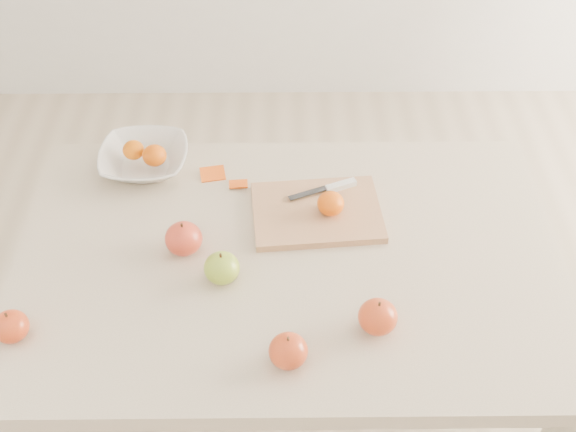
{
  "coord_description": "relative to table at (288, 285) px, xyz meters",
  "views": [
    {
      "loc": [
        -0.01,
        -1.08,
        1.9
      ],
      "look_at": [
        0.0,
        0.05,
        0.82
      ],
      "focal_mm": 45.0,
      "sensor_mm": 36.0,
      "label": 1
    }
  ],
  "objects": [
    {
      "name": "apple_red_c",
      "position": [
        -0.0,
        -0.28,
        0.13
      ],
      "size": [
        0.07,
        0.07,
        0.07
      ],
      "primitive_type": "ellipsoid",
      "color": "#8A0802",
      "rests_on": "table"
    },
    {
      "name": "ground",
      "position": [
        0.0,
        0.0,
        -0.65
      ],
      "size": [
        3.5,
        3.5,
        0.0
      ],
      "primitive_type": "plane",
      "color": "#C6B293",
      "rests_on": "ground"
    },
    {
      "name": "orange_peel_b",
      "position": [
        -0.12,
        0.23,
        0.1
      ],
      "size": [
        0.05,
        0.04,
        0.01
      ],
      "primitive_type": "cube",
      "rotation": [
        -0.14,
        0.0,
        0.07
      ],
      "color": "#D44E0F",
      "rests_on": "table"
    },
    {
      "name": "bowl_tangerine_far",
      "position": [
        -0.32,
        0.29,
        0.15
      ],
      "size": [
        0.06,
        0.06,
        0.05
      ],
      "primitive_type": "ellipsoid",
      "color": "#CA4E07",
      "rests_on": "fruit_bowl"
    },
    {
      "name": "apple_green",
      "position": [
        -0.14,
        -0.07,
        0.13
      ],
      "size": [
        0.08,
        0.08,
        0.07
      ],
      "primitive_type": "ellipsoid",
      "color": "#6D9F26",
      "rests_on": "table"
    },
    {
      "name": "board_tangerine",
      "position": [
        0.1,
        0.12,
        0.14
      ],
      "size": [
        0.06,
        0.06,
        0.05
      ],
      "primitive_type": "ellipsoid",
      "color": "#D45407",
      "rests_on": "cutting_board"
    },
    {
      "name": "apple_red_e",
      "position": [
        0.17,
        -0.2,
        0.13
      ],
      "size": [
        0.08,
        0.08,
        0.07
      ],
      "primitive_type": "ellipsoid",
      "color": "maroon",
      "rests_on": "table"
    },
    {
      "name": "apple_red_b",
      "position": [
        -0.23,
        0.02,
        0.14
      ],
      "size": [
        0.08,
        0.08,
        0.07
      ],
      "primitive_type": "ellipsoid",
      "color": "maroon",
      "rests_on": "table"
    },
    {
      "name": "cutting_board",
      "position": [
        0.07,
        0.13,
        0.11
      ],
      "size": [
        0.31,
        0.24,
        0.02
      ],
      "primitive_type": "cube",
      "rotation": [
        0.0,
        0.0,
        0.08
      ],
      "color": "tan",
      "rests_on": "table"
    },
    {
      "name": "apple_red_d",
      "position": [
        -0.54,
        -0.22,
        0.13
      ],
      "size": [
        0.07,
        0.07,
        0.06
      ],
      "primitive_type": "ellipsoid",
      "color": "maroon",
      "rests_on": "table"
    },
    {
      "name": "fruit_bowl",
      "position": [
        -0.35,
        0.3,
        0.13
      ],
      "size": [
        0.22,
        0.22,
        0.05
      ],
      "primitive_type": "imported",
      "color": "silver",
      "rests_on": "table"
    },
    {
      "name": "orange_peel_a",
      "position": [
        -0.18,
        0.27,
        0.1
      ],
      "size": [
        0.07,
        0.06,
        0.01
      ],
      "primitive_type": "cube",
      "rotation": [
        0.21,
        0.0,
        0.19
      ],
      "color": "#DE520F",
      "rests_on": "table"
    },
    {
      "name": "table",
      "position": [
        0.0,
        0.0,
        0.0
      ],
      "size": [
        1.2,
        0.8,
        0.75
      ],
      "color": "beige",
      "rests_on": "ground"
    },
    {
      "name": "paring_knife",
      "position": [
        0.11,
        0.2,
        0.12
      ],
      "size": [
        0.16,
        0.08,
        0.01
      ],
      "color": "white",
      "rests_on": "cutting_board"
    },
    {
      "name": "bowl_tangerine_near",
      "position": [
        -0.38,
        0.31,
        0.15
      ],
      "size": [
        0.05,
        0.05,
        0.05
      ],
      "primitive_type": "ellipsoid",
      "color": "orange",
      "rests_on": "fruit_bowl"
    }
  ]
}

